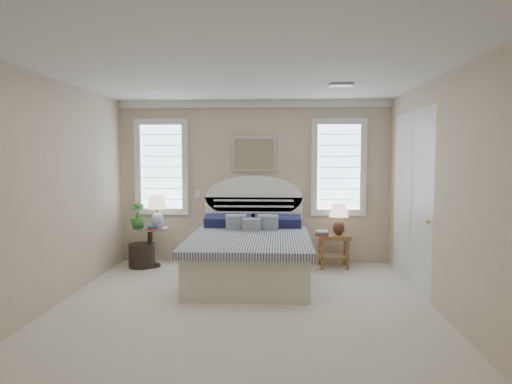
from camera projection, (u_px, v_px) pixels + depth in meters
The scene contains 21 objects.
floor at pixel (242, 312), 5.25m from camera, with size 4.50×5.00×0.01m, color beige.
ceiling at pixel (242, 73), 5.03m from camera, with size 4.50×5.00×0.01m, color silver.
wall_back at pixel (254, 182), 7.63m from camera, with size 4.50×0.02×2.70m, color #BDA98E.
wall_left at pixel (47, 194), 5.25m from camera, with size 0.02×5.00×2.70m, color #BDA98E.
wall_right at pixel (445, 196), 5.03m from camera, with size 0.02×5.00×2.70m, color #BDA98E.
crown_molding at pixel (254, 104), 7.48m from camera, with size 4.50×0.08×0.12m, color white.
hvac_vent at pixel (341, 85), 5.77m from camera, with size 0.30×0.20×0.02m, color #B2B2B2.
switch_plate at pixel (198, 194), 7.67m from camera, with size 0.08×0.01×0.12m, color white.
window_left at pixel (162, 167), 7.66m from camera, with size 0.90×0.06×1.60m, color #C9E9FF.
window_right at pixel (338, 167), 7.52m from camera, with size 0.90×0.06×1.60m, color #C9E9FF.
painting at pixel (254, 154), 7.55m from camera, with size 0.74×0.04×0.58m, color silver.
closet_door at pixel (411, 199), 6.24m from camera, with size 0.02×1.80×2.40m, color silver.
bed at pixel (250, 252), 6.67m from camera, with size 1.72×2.28×1.47m.
side_table_left at pixel (150, 243), 7.34m from camera, with size 0.56×0.56×0.63m.
nightstand_right at pixel (334, 244), 7.29m from camera, with size 0.50×0.40×0.53m.
floor_pot at pixel (142, 255), 7.32m from camera, with size 0.42×0.42×0.38m, color black.
lamp_left at pixel (157, 207), 7.36m from camera, with size 0.39×0.39×0.53m.
lamp_right at pixel (339, 216), 7.26m from camera, with size 0.35×0.35×0.51m.
potted_plant at pixel (138, 215), 7.28m from camera, with size 0.23×0.23×0.41m, color #356D2B.
books_left at pixel (153, 227), 7.26m from camera, with size 0.18×0.15×0.04m.
books_right at pixel (322, 233), 7.18m from camera, with size 0.22×0.18×0.08m.
Camera 1 is at (0.41, -5.10, 1.80)m, focal length 32.00 mm.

